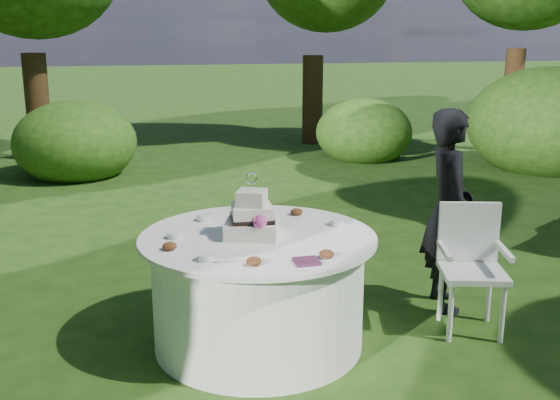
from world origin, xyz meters
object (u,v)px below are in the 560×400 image
at_px(cake, 252,219).
at_px(napkins, 307,261).
at_px(table, 258,290).
at_px(chair, 471,258).
at_px(guest, 448,210).

bearing_deg(cake, napkins, -70.83).
xyz_separation_m(table, cake, (-0.04, -0.00, 0.50)).
xyz_separation_m(napkins, chair, (1.35, 0.49, -0.26)).
relative_size(table, chair, 1.74).
relative_size(napkins, table, 0.09).
relative_size(napkins, cake, 0.32).
xyz_separation_m(guest, chair, (-0.01, -0.38, -0.25)).
bearing_deg(table, napkins, -74.20).
height_order(napkins, guest, guest).
bearing_deg(table, cake, -176.02).
height_order(guest, table, guest).
xyz_separation_m(napkins, table, (-0.17, 0.59, -0.39)).
height_order(guest, chair, guest).
xyz_separation_m(cake, chair, (1.55, -0.09, -0.36)).
bearing_deg(table, chair, -3.58).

